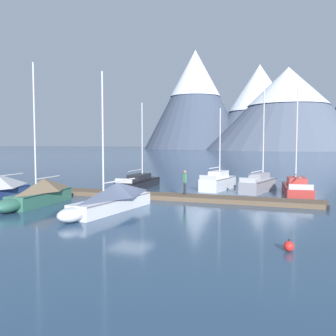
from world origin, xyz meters
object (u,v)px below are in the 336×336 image
Objects in this scene: sailboat_mid_dock_starboard at (111,198)px; person_on_dock at (185,181)px; sailboat_outer_slip at (261,183)px; sailboat_mid_dock_port at (141,182)px; mooring_buoy_channel_marker at (289,246)px; sailboat_far_berth at (220,181)px; sailboat_second_berth at (38,193)px; sailboat_end_of_dock at (296,188)px.

sailboat_mid_dock_starboard is 4.58× the size of person_on_dock.
sailboat_outer_slip is at bearing 56.23° from person_on_dock.
sailboat_mid_dock_port is 20.31m from mooring_buoy_channel_marker.
person_on_dock is at bearing 126.81° from mooring_buoy_channel_marker.
sailboat_second_berth is at bearing -124.40° from sailboat_far_berth.
sailboat_mid_dock_port is 1.09× the size of sailboat_far_berth.
sailboat_end_of_dock is at bearing 0.89° from sailboat_mid_dock_port.
person_on_dock is (2.22, 6.09, 0.50)m from sailboat_mid_dock_starboard.
mooring_buoy_channel_marker is (13.60, -15.09, -0.29)m from sailboat_mid_dock_port.
sailboat_mid_dock_starboard reaches higher than sailboat_far_berth.
sailboat_mid_dock_port is 11.40m from sailboat_mid_dock_starboard.
sailboat_mid_dock_starboard is at bearing -71.48° from sailboat_mid_dock_port.
sailboat_outer_slip is at bearing 62.53° from sailboat_mid_dock_starboard.
sailboat_mid_dock_port is at bearing 141.04° from person_on_dock.
sailboat_second_berth is 5.34m from sailboat_mid_dock_starboard.
sailboat_mid_dock_port is at bearing 108.52° from sailboat_mid_dock_starboard.
sailboat_end_of_dock is at bearing 34.80° from person_on_dock.
sailboat_mid_dock_port is 4.38× the size of person_on_dock.
mooring_buoy_channel_marker is (15.32, -4.32, -0.57)m from sailboat_second_berth.
person_on_dock is 3.72× the size of mooring_buoy_channel_marker.
person_on_dock is at bearing -145.20° from sailboat_end_of_dock.
person_on_dock is at bearing -38.96° from sailboat_mid_dock_port.
person_on_dock is (-4.27, -6.39, 0.66)m from sailboat_outer_slip.
sailboat_far_berth is 6.33m from sailboat_end_of_dock.
mooring_buoy_channel_marker is (7.76, -10.37, -1.07)m from person_on_dock.
sailboat_far_berth is 4.01× the size of person_on_dock.
person_on_dock is (5.84, -4.72, 0.78)m from sailboat_mid_dock_port.
sailboat_outer_slip is (6.49, 12.47, -0.16)m from sailboat_mid_dock_starboard.
person_on_dock is at bearing 38.66° from sailboat_second_berth.
sailboat_end_of_dock is (2.81, -1.47, -0.07)m from sailboat_outer_slip.
sailboat_outer_slip reaches higher than person_on_dock.
sailboat_outer_slip is (11.83, 12.43, -0.16)m from sailboat_second_berth.
sailboat_mid_dock_starboard is 12.78m from sailboat_far_berth.
sailboat_mid_dock_starboard is 17.02× the size of mooring_buoy_channel_marker.
sailboat_mid_dock_port reaches higher than person_on_dock.
sailboat_mid_dock_port is (1.72, 10.77, -0.28)m from sailboat_second_berth.
sailboat_far_berth is at bearing 167.35° from sailboat_end_of_dock.
sailboat_mid_dock_port is 0.96× the size of sailboat_mid_dock_starboard.
sailboat_mid_dock_port is 16.29× the size of mooring_buoy_channel_marker.
sailboat_second_berth is at bearing 164.25° from mooring_buoy_channel_marker.
mooring_buoy_channel_marker is at bearing -23.23° from sailboat_mid_dock_starboard.
person_on_dock is (7.56, 6.05, 0.50)m from sailboat_second_berth.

